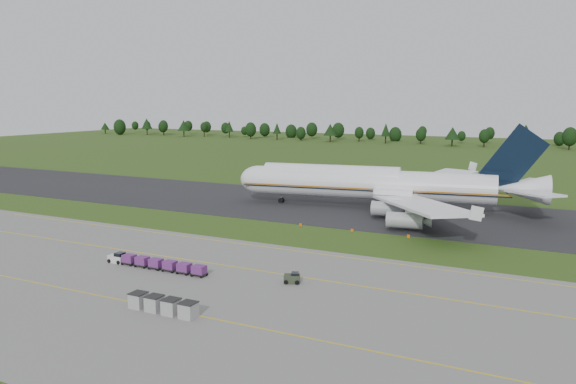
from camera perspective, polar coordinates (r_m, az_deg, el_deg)
The scene contains 10 objects.
ground at distance 103.23m, azimuth -0.32°, elevation -4.26°, with size 600.00×600.00×0.00m, color #2B4514.
apron at distance 75.56m, azimuth -12.11°, elevation -9.57°, with size 300.00×52.00×0.06m, color slate.
taxiway at distance 128.31m, azimuth 5.29°, elevation -1.60°, with size 300.00×40.00×0.08m, color black.
apron_markings at distance 80.87m, azimuth -9.00°, elevation -8.18°, with size 300.00×30.20×0.01m.
tree_line at distance 314.68m, azimuth 18.02°, elevation 5.63°, with size 528.54×20.43×11.86m.
aircraft at distance 128.06m, azimuth 8.98°, elevation 0.82°, with size 69.92×67.13×19.56m.
baggage_train at distance 84.15m, azimuth -13.43°, elevation -7.05°, with size 17.27×1.57×1.51m.
utility_cart at distance 75.77m, azimuth 0.40°, elevation -8.83°, with size 2.43×1.95×1.16m.
uld_row at distance 67.28m, azimuth -12.61°, elevation -11.13°, with size 9.04×1.84×1.81m.
edge_markers at distance 105.17m, azimuth 6.54°, elevation -3.91°, with size 21.66×0.30×0.60m.
Camera 1 is at (44.94, -89.73, 24.19)m, focal length 35.00 mm.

